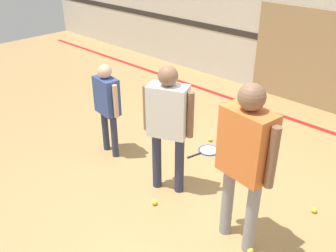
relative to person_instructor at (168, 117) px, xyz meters
name	(u,v)px	position (x,y,z in m)	size (l,w,h in m)	color
ground_plane	(175,194)	(0.15, -0.03, -0.97)	(16.00, 16.00, 0.00)	tan
wall_back	(327,15)	(0.15, 3.57, 0.63)	(16.00, 0.07, 3.20)	beige
wall_panel	(310,59)	(0.02, 3.51, -0.13)	(2.09, 0.05, 1.68)	#9E7F56
floor_stripe	(289,118)	(0.15, 2.78, -0.97)	(14.40, 0.10, 0.01)	red
person_instructor	(168,117)	(0.00, 0.00, 0.00)	(0.55, 0.40, 1.57)	#2D334C
person_student_left	(107,100)	(-1.16, 0.03, -0.16)	(0.49, 0.24, 1.31)	#2D334C
person_student_right	(246,152)	(1.10, -0.14, 0.09)	(0.65, 0.33, 1.71)	gray
racket_spare_on_floor	(208,150)	(-0.18, 1.01, -0.96)	(0.36, 0.55, 0.03)	blue
tennis_ball_near_instructor	(154,202)	(0.11, -0.34, -0.94)	(0.07, 0.07, 0.07)	#CCE038
tennis_ball_by_spare_racket	(210,139)	(-0.33, 1.26, -0.94)	(0.07, 0.07, 0.07)	#CCE038
tennis_ball_stray_left	(314,210)	(1.50, 0.81, -0.94)	(0.07, 0.07, 0.07)	#CCE038
tennis_ball_stray_right	(250,250)	(1.31, -0.19, -0.94)	(0.07, 0.07, 0.07)	#CCE038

